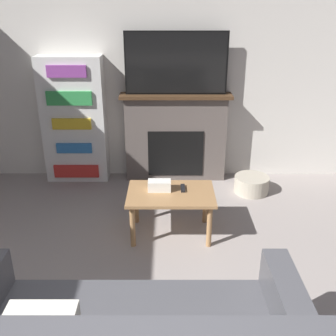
{
  "coord_description": "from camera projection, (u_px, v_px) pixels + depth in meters",
  "views": [
    {
      "loc": [
        0.02,
        -0.89,
        2.16
      ],
      "look_at": [
        0.01,
        2.46,
        0.72
      ],
      "focal_mm": 42.0,
      "sensor_mm": 36.0,
      "label": 1
    }
  ],
  "objects": [
    {
      "name": "wall_back",
      "position": [
        168.0,
        71.0,
        4.77
      ],
      "size": [
        6.53,
        0.06,
        2.7
      ],
      "color": "silver",
      "rests_on": "ground_plane"
    },
    {
      "name": "tissue_box",
      "position": [
        161.0,
        185.0,
        3.78
      ],
      "size": [
        0.22,
        0.12,
        0.1
      ],
      "color": "white",
      "rests_on": "coffee_table"
    },
    {
      "name": "fireplace",
      "position": [
        177.0,
        137.0,
        4.95
      ],
      "size": [
        1.35,
        0.28,
        1.1
      ],
      "color": "#605651",
      "rests_on": "ground_plane"
    },
    {
      "name": "coffee_table",
      "position": [
        172.0,
        199.0,
        3.78
      ],
      "size": [
        0.84,
        0.56,
        0.46
      ],
      "color": "#A87A4C",
      "rests_on": "ground_plane"
    },
    {
      "name": "bookshelf",
      "position": [
        76.0,
        121.0,
        4.85
      ],
      "size": [
        0.77,
        0.29,
        1.56
      ],
      "color": "white",
      "rests_on": "ground_plane"
    },
    {
      "name": "storage_basket",
      "position": [
        253.0,
        184.0,
        4.74
      ],
      "size": [
        0.41,
        0.41,
        0.2
      ],
      "color": "#BCB29E",
      "rests_on": "ground_plane"
    },
    {
      "name": "tv",
      "position": [
        178.0,
        63.0,
        4.57
      ],
      "size": [
        1.21,
        0.03,
        0.73
      ],
      "color": "black",
      "rests_on": "fireplace"
    },
    {
      "name": "remote_control",
      "position": [
        184.0,
        188.0,
        3.82
      ],
      "size": [
        0.04,
        0.15,
        0.02
      ],
      "color": "black",
      "rests_on": "coffee_table"
    }
  ]
}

